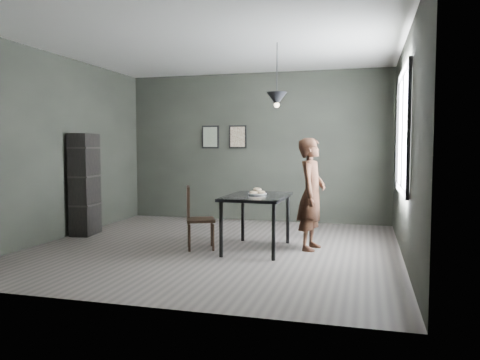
% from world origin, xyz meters
% --- Properties ---
extents(ground, '(5.00, 5.00, 0.00)m').
position_xyz_m(ground, '(0.00, 0.00, 0.00)').
color(ground, '#36322F').
rests_on(ground, ground).
extents(back_wall, '(5.00, 0.10, 2.80)m').
position_xyz_m(back_wall, '(0.00, 2.50, 1.40)').
color(back_wall, black).
rests_on(back_wall, ground).
extents(ceiling, '(5.00, 5.00, 0.02)m').
position_xyz_m(ceiling, '(0.00, 0.00, 2.80)').
color(ceiling, silver).
rests_on(ceiling, ground).
extents(window_assembly, '(0.04, 1.96, 1.56)m').
position_xyz_m(window_assembly, '(2.47, 0.20, 1.60)').
color(window_assembly, white).
rests_on(window_assembly, ground).
extents(cafe_table, '(0.80, 1.20, 0.75)m').
position_xyz_m(cafe_table, '(0.60, 0.00, 0.67)').
color(cafe_table, black).
rests_on(cafe_table, ground).
extents(white_plate, '(0.23, 0.23, 0.01)m').
position_xyz_m(white_plate, '(0.59, 0.06, 0.76)').
color(white_plate, white).
rests_on(white_plate, cafe_table).
extents(donut_pile, '(0.21, 0.17, 0.09)m').
position_xyz_m(donut_pile, '(0.59, 0.06, 0.80)').
color(donut_pile, beige).
rests_on(donut_pile, white_plate).
extents(woman, '(0.44, 0.60, 1.53)m').
position_xyz_m(woman, '(1.31, 0.22, 0.76)').
color(woman, black).
rests_on(woman, ground).
extents(wood_chair, '(0.49, 0.49, 0.87)m').
position_xyz_m(wood_chair, '(-0.23, -0.17, 0.49)').
color(wood_chair, black).
rests_on(wood_chair, ground).
extents(shelf_unit, '(0.38, 0.58, 1.62)m').
position_xyz_m(shelf_unit, '(-2.32, 0.39, 0.81)').
color(shelf_unit, black).
rests_on(shelf_unit, ground).
extents(pendant_lamp, '(0.28, 0.28, 0.86)m').
position_xyz_m(pendant_lamp, '(0.85, 0.10, 2.05)').
color(pendant_lamp, black).
rests_on(pendant_lamp, ground).
extents(framed_print_left, '(0.34, 0.04, 0.44)m').
position_xyz_m(framed_print_left, '(-0.90, 2.47, 1.60)').
color(framed_print_left, black).
rests_on(framed_print_left, ground).
extents(framed_print_right, '(0.34, 0.04, 0.44)m').
position_xyz_m(framed_print_right, '(-0.35, 2.47, 1.60)').
color(framed_print_right, black).
rests_on(framed_print_right, ground).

